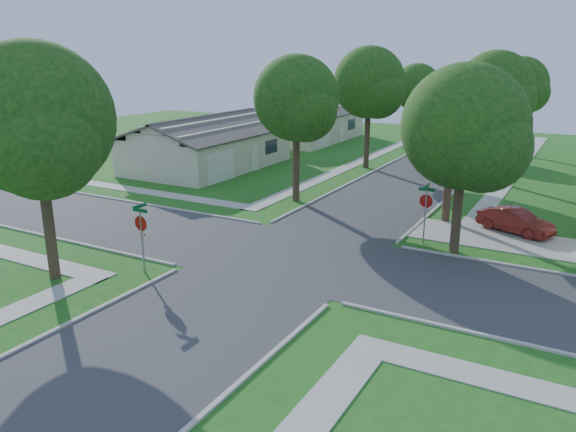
{
  "coord_description": "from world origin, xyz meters",
  "views": [
    {
      "loc": [
        11.53,
        -21.28,
        9.02
      ],
      "look_at": [
        -0.78,
        0.9,
        1.6
      ],
      "focal_mm": 35.0,
      "sensor_mm": 36.0,
      "label": 1
    }
  ],
  "objects_px": {
    "tree_e_mid": "(495,93)",
    "tree_w_near": "(297,102)",
    "tree_e_near": "(454,119)",
    "tree_w_mid": "(370,86)",
    "stop_sign_ne": "(426,204)",
    "house_nw_far": "(305,126)",
    "car_curb_east": "(442,163)",
    "car_curb_west": "(458,132)",
    "tree_w_far": "(417,90)",
    "tree_ne_corner": "(466,133)",
    "house_nw_near": "(208,149)",
    "car_driveway": "(516,221)",
    "stop_sign_sw": "(141,226)",
    "tree_e_far": "(520,87)",
    "tree_sw_corner": "(38,127)"
  },
  "relations": [
    {
      "from": "tree_w_near",
      "to": "tree_w_far",
      "type": "height_order",
      "value": "tree_w_near"
    },
    {
      "from": "stop_sign_sw",
      "to": "tree_ne_corner",
      "type": "height_order",
      "value": "tree_ne_corner"
    },
    {
      "from": "tree_ne_corner",
      "to": "car_driveway",
      "type": "relative_size",
      "value": 2.25
    },
    {
      "from": "stop_sign_ne",
      "to": "tree_w_far",
      "type": "distance_m",
      "value": 30.96
    },
    {
      "from": "tree_e_far",
      "to": "tree_w_mid",
      "type": "xyz_separation_m",
      "value": [
        -9.39,
        -13.0,
        0.51
      ]
    },
    {
      "from": "house_nw_far",
      "to": "house_nw_near",
      "type": "bearing_deg",
      "value": -90.0
    },
    {
      "from": "stop_sign_sw",
      "to": "tree_w_far",
      "type": "bearing_deg",
      "value": 89.93
    },
    {
      "from": "tree_e_mid",
      "to": "tree_e_far",
      "type": "bearing_deg",
      "value": 90.02
    },
    {
      "from": "tree_w_far",
      "to": "house_nw_near",
      "type": "relative_size",
      "value": 0.59
    },
    {
      "from": "car_curb_west",
      "to": "tree_ne_corner",
      "type": "bearing_deg",
      "value": 95.88
    },
    {
      "from": "car_curb_east",
      "to": "tree_e_far",
      "type": "bearing_deg",
      "value": 72.46
    },
    {
      "from": "tree_sw_corner",
      "to": "tree_ne_corner",
      "type": "relative_size",
      "value": 1.1
    },
    {
      "from": "tree_w_mid",
      "to": "car_curb_east",
      "type": "distance_m",
      "value": 8.23
    },
    {
      "from": "stop_sign_ne",
      "to": "tree_ne_corner",
      "type": "height_order",
      "value": "tree_ne_corner"
    },
    {
      "from": "tree_w_near",
      "to": "car_driveway",
      "type": "bearing_deg",
      "value": -1.35
    },
    {
      "from": "car_curb_east",
      "to": "stop_sign_sw",
      "type": "bearing_deg",
      "value": -103.44
    },
    {
      "from": "tree_w_mid",
      "to": "car_curb_west",
      "type": "relative_size",
      "value": 2.17
    },
    {
      "from": "house_nw_far",
      "to": "car_curb_west",
      "type": "bearing_deg",
      "value": 33.59
    },
    {
      "from": "stop_sign_sw",
      "to": "tree_sw_corner",
      "type": "height_order",
      "value": "tree_sw_corner"
    },
    {
      "from": "tree_w_far",
      "to": "tree_e_near",
      "type": "bearing_deg",
      "value": -69.39
    },
    {
      "from": "tree_w_far",
      "to": "car_driveway",
      "type": "distance_m",
      "value": 28.87
    },
    {
      "from": "stop_sign_ne",
      "to": "house_nw_far",
      "type": "distance_m",
      "value": 34.26
    },
    {
      "from": "stop_sign_ne",
      "to": "tree_e_mid",
      "type": "bearing_deg",
      "value": 89.8
    },
    {
      "from": "tree_ne_corner",
      "to": "car_curb_west",
      "type": "bearing_deg",
      "value": 102.62
    },
    {
      "from": "car_curb_east",
      "to": "car_curb_west",
      "type": "relative_size",
      "value": 1.04
    },
    {
      "from": "house_nw_near",
      "to": "car_curb_west",
      "type": "height_order",
      "value": "house_nw_near"
    },
    {
      "from": "tree_e_mid",
      "to": "tree_w_near",
      "type": "height_order",
      "value": "tree_e_mid"
    },
    {
      "from": "tree_sw_corner",
      "to": "car_curb_west",
      "type": "distance_m",
      "value": 48.95
    },
    {
      "from": "tree_w_mid",
      "to": "house_nw_far",
      "type": "relative_size",
      "value": 0.7
    },
    {
      "from": "tree_sw_corner",
      "to": "car_driveway",
      "type": "relative_size",
      "value": 2.48
    },
    {
      "from": "tree_e_mid",
      "to": "stop_sign_ne",
      "type": "bearing_deg",
      "value": -90.2
    },
    {
      "from": "stop_sign_sw",
      "to": "tree_ne_corner",
      "type": "distance_m",
      "value": 14.64
    },
    {
      "from": "car_curb_west",
      "to": "tree_e_far",
      "type": "bearing_deg",
      "value": 125.77
    },
    {
      "from": "tree_e_near",
      "to": "car_curb_west",
      "type": "distance_m",
      "value": 33.38
    },
    {
      "from": "house_nw_near",
      "to": "car_driveway",
      "type": "height_order",
      "value": "house_nw_near"
    },
    {
      "from": "tree_ne_corner",
      "to": "house_nw_near",
      "type": "distance_m",
      "value": 25.15
    },
    {
      "from": "stop_sign_ne",
      "to": "tree_e_far",
      "type": "relative_size",
      "value": 0.34
    },
    {
      "from": "tree_e_near",
      "to": "tree_e_mid",
      "type": "relative_size",
      "value": 0.9
    },
    {
      "from": "tree_w_mid",
      "to": "house_nw_far",
      "type": "xyz_separation_m",
      "value": [
        -11.35,
        10.99,
        -4.97
      ]
    },
    {
      "from": "house_nw_far",
      "to": "car_curb_east",
      "type": "distance_m",
      "value": 19.88
    },
    {
      "from": "tree_sw_corner",
      "to": "car_curb_east",
      "type": "distance_m",
      "value": 30.78
    },
    {
      "from": "tree_e_far",
      "to": "car_curb_west",
      "type": "bearing_deg",
      "value": 132.52
    },
    {
      "from": "car_curb_east",
      "to": "stop_sign_ne",
      "type": "bearing_deg",
      "value": -79.59
    },
    {
      "from": "tree_sw_corner",
      "to": "stop_sign_ne",
      "type": "bearing_deg",
      "value": 43.94
    },
    {
      "from": "car_curb_west",
      "to": "house_nw_near",
      "type": "bearing_deg",
      "value": 55.18
    },
    {
      "from": "stop_sign_sw",
      "to": "house_nw_far",
      "type": "bearing_deg",
      "value": 107.1
    },
    {
      "from": "stop_sign_sw",
      "to": "tree_e_far",
      "type": "xyz_separation_m",
      "value": [
        9.45,
        38.71,
        3.95
      ]
    },
    {
      "from": "tree_e_near",
      "to": "tree_w_mid",
      "type": "relative_size",
      "value": 0.87
    },
    {
      "from": "tree_sw_corner",
      "to": "car_driveway",
      "type": "xyz_separation_m",
      "value": [
        15.8,
        15.69,
        -5.63
      ]
    },
    {
      "from": "house_nw_near",
      "to": "house_nw_far",
      "type": "xyz_separation_m",
      "value": [
        0.0,
        17.0,
        0.0
      ]
    }
  ]
}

